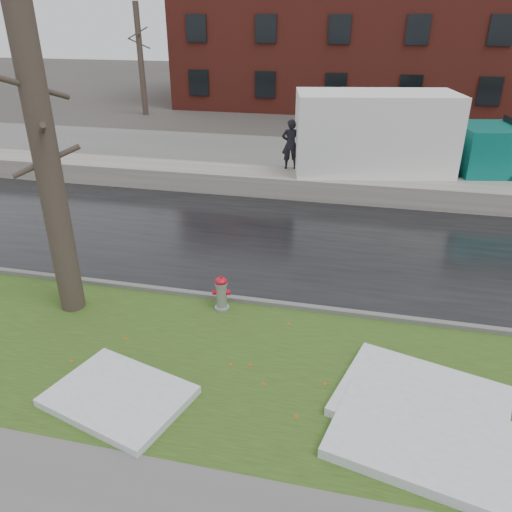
% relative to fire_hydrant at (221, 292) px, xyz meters
% --- Properties ---
extents(ground, '(120.00, 120.00, 0.00)m').
position_rel_fire_hydrant_xyz_m(ground, '(0.54, -0.61, -0.47)').
color(ground, '#47423D').
rests_on(ground, ground).
extents(verge, '(60.00, 4.50, 0.04)m').
position_rel_fire_hydrant_xyz_m(verge, '(0.54, -1.86, -0.45)').
color(verge, '#294517').
rests_on(verge, ground).
extents(road, '(60.00, 7.00, 0.03)m').
position_rel_fire_hydrant_xyz_m(road, '(0.54, 3.89, -0.46)').
color(road, black).
rests_on(road, ground).
extents(parking_lot, '(60.00, 9.00, 0.03)m').
position_rel_fire_hydrant_xyz_m(parking_lot, '(0.54, 12.39, -0.46)').
color(parking_lot, slate).
rests_on(parking_lot, ground).
extents(curb, '(60.00, 0.15, 0.14)m').
position_rel_fire_hydrant_xyz_m(curb, '(0.54, 0.39, -0.40)').
color(curb, slate).
rests_on(curb, ground).
extents(snowbank, '(60.00, 1.60, 0.75)m').
position_rel_fire_hydrant_xyz_m(snowbank, '(0.54, 8.09, -0.10)').
color(snowbank, '#A6A298').
rests_on(snowbank, ground).
extents(brick_building, '(26.00, 12.00, 10.00)m').
position_rel_fire_hydrant_xyz_m(brick_building, '(2.54, 29.39, 4.53)').
color(brick_building, maroon).
rests_on(brick_building, ground).
extents(bg_tree_left, '(1.40, 1.62, 6.50)m').
position_rel_fire_hydrant_xyz_m(bg_tree_left, '(-11.46, 21.39, 2.86)').
color(bg_tree_left, brown).
rests_on(bg_tree_left, ground).
extents(bg_tree_center, '(1.40, 1.62, 6.50)m').
position_rel_fire_hydrant_xyz_m(bg_tree_center, '(-5.46, 25.39, 2.86)').
color(bg_tree_center, brown).
rests_on(bg_tree_center, ground).
extents(fire_hydrant, '(0.40, 0.36, 0.81)m').
position_rel_fire_hydrant_xyz_m(fire_hydrant, '(0.00, 0.00, 0.00)').
color(fire_hydrant, '#9B9FA3').
rests_on(fire_hydrant, verge).
extents(tree, '(1.14, 1.30, 6.31)m').
position_rel_fire_hydrant_xyz_m(tree, '(-3.21, -0.62, 2.75)').
color(tree, brown).
rests_on(tree, verge).
extents(box_truck, '(10.46, 4.07, 3.45)m').
position_rel_fire_hydrant_xyz_m(box_truck, '(3.93, 9.35, 1.35)').
color(box_truck, black).
rests_on(box_truck, ground).
extents(worker, '(0.72, 0.55, 1.76)m').
position_rel_fire_hydrant_xyz_m(worker, '(0.01, 8.69, 1.16)').
color(worker, black).
rests_on(worker, snowbank).
extents(snow_patch_near, '(3.05, 2.64, 0.16)m').
position_rel_fire_hydrant_xyz_m(snow_patch_near, '(4.03, -2.10, -0.35)').
color(snow_patch_near, silver).
rests_on(snow_patch_near, verge).
extents(snow_patch_far, '(2.56, 2.14, 0.14)m').
position_rel_fire_hydrant_xyz_m(snow_patch_far, '(-0.86, -3.11, -0.36)').
color(snow_patch_far, silver).
rests_on(snow_patch_far, verge).
extents(snow_patch_side, '(3.13, 2.38, 0.18)m').
position_rel_fire_hydrant_xyz_m(snow_patch_side, '(4.07, -3.01, -0.34)').
color(snow_patch_side, silver).
rests_on(snow_patch_side, verge).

